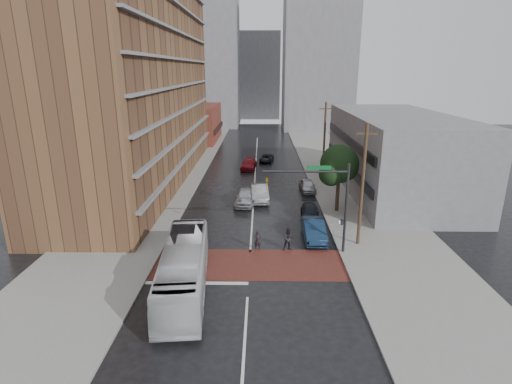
{
  "coord_description": "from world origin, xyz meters",
  "views": [
    {
      "loc": [
        0.85,
        -26.2,
        13.84
      ],
      "look_at": [
        0.39,
        7.38,
        3.5
      ],
      "focal_mm": 28.0,
      "sensor_mm": 36.0,
      "label": 1
    }
  ],
  "objects_px": {
    "transit_bus": "(184,268)",
    "car_travel_a": "(245,197)",
    "car_travel_c": "(249,164)",
    "car_parked_mid": "(310,213)",
    "pedestrian_b": "(289,239)",
    "pedestrian_a": "(258,241)",
    "car_travel_b": "(260,193)",
    "suv_travel": "(267,158)",
    "car_parked_far": "(307,186)",
    "car_parked_near": "(314,230)"
  },
  "relations": [
    {
      "from": "pedestrian_b",
      "to": "suv_travel",
      "type": "xyz_separation_m",
      "value": [
        -1.41,
        31.89,
        -0.39
      ]
    },
    {
      "from": "transit_bus",
      "to": "pedestrian_a",
      "type": "relative_size",
      "value": 7.09
    },
    {
      "from": "transit_bus",
      "to": "pedestrian_b",
      "type": "relative_size",
      "value": 5.95
    },
    {
      "from": "suv_travel",
      "to": "transit_bus",
      "type": "bearing_deg",
      "value": -88.95
    },
    {
      "from": "car_travel_b",
      "to": "suv_travel",
      "type": "distance_m",
      "value": 19.28
    },
    {
      "from": "car_travel_b",
      "to": "pedestrian_a",
      "type": "bearing_deg",
      "value": -94.22
    },
    {
      "from": "pedestrian_a",
      "to": "car_travel_b",
      "type": "xyz_separation_m",
      "value": [
        0.07,
        12.64,
        0.06
      ]
    },
    {
      "from": "car_travel_b",
      "to": "car_parked_mid",
      "type": "xyz_separation_m",
      "value": [
        4.92,
        -5.64,
        -0.23
      ]
    },
    {
      "from": "transit_bus",
      "to": "car_travel_b",
      "type": "height_order",
      "value": "transit_bus"
    },
    {
      "from": "pedestrian_b",
      "to": "car_travel_c",
      "type": "distance_m",
      "value": 27.47
    },
    {
      "from": "car_travel_a",
      "to": "car_travel_b",
      "type": "relative_size",
      "value": 0.95
    },
    {
      "from": "pedestrian_b",
      "to": "car_travel_a",
      "type": "height_order",
      "value": "pedestrian_b"
    },
    {
      "from": "car_travel_c",
      "to": "car_parked_far",
      "type": "bearing_deg",
      "value": -51.05
    },
    {
      "from": "car_travel_b",
      "to": "suv_travel",
      "type": "height_order",
      "value": "car_travel_b"
    },
    {
      "from": "transit_bus",
      "to": "car_travel_c",
      "type": "xyz_separation_m",
      "value": [
        3.15,
        33.35,
        -0.87
      ]
    },
    {
      "from": "car_travel_b",
      "to": "car_travel_c",
      "type": "height_order",
      "value": "car_travel_b"
    },
    {
      "from": "transit_bus",
      "to": "car_travel_b",
      "type": "distance_m",
      "value": 19.43
    },
    {
      "from": "transit_bus",
      "to": "car_parked_near",
      "type": "height_order",
      "value": "transit_bus"
    },
    {
      "from": "car_parked_near",
      "to": "car_parked_mid",
      "type": "relative_size",
      "value": 1.14
    },
    {
      "from": "car_parked_far",
      "to": "car_parked_near",
      "type": "bearing_deg",
      "value": -96.83
    },
    {
      "from": "suv_travel",
      "to": "car_travel_a",
      "type": "bearing_deg",
      "value": -87.38
    },
    {
      "from": "suv_travel",
      "to": "car_travel_c",
      "type": "bearing_deg",
      "value": -109.36
    },
    {
      "from": "pedestrian_a",
      "to": "car_travel_b",
      "type": "relative_size",
      "value": 0.31
    },
    {
      "from": "suv_travel",
      "to": "car_parked_far",
      "type": "height_order",
      "value": "car_parked_far"
    },
    {
      "from": "transit_bus",
      "to": "car_parked_far",
      "type": "relative_size",
      "value": 2.74
    },
    {
      "from": "car_travel_b",
      "to": "car_parked_far",
      "type": "relative_size",
      "value": 1.26
    },
    {
      "from": "car_travel_b",
      "to": "car_parked_far",
      "type": "distance_m",
      "value": 6.58
    },
    {
      "from": "car_travel_b",
      "to": "car_parked_near",
      "type": "xyz_separation_m",
      "value": [
        4.64,
        -10.44,
        -0.04
      ]
    },
    {
      "from": "pedestrian_b",
      "to": "car_parked_far",
      "type": "bearing_deg",
      "value": 67.1
    },
    {
      "from": "car_parked_mid",
      "to": "car_travel_a",
      "type": "bearing_deg",
      "value": 149.14
    },
    {
      "from": "car_travel_c",
      "to": "suv_travel",
      "type": "distance_m",
      "value": 5.4
    },
    {
      "from": "car_travel_b",
      "to": "car_travel_c",
      "type": "distance_m",
      "value": 14.63
    },
    {
      "from": "pedestrian_a",
      "to": "suv_travel",
      "type": "height_order",
      "value": "pedestrian_a"
    },
    {
      "from": "car_travel_a",
      "to": "car_travel_c",
      "type": "xyz_separation_m",
      "value": [
        -0.07,
        15.89,
        -0.13
      ]
    },
    {
      "from": "pedestrian_a",
      "to": "suv_travel",
      "type": "distance_m",
      "value": 31.91
    },
    {
      "from": "car_travel_a",
      "to": "car_parked_mid",
      "type": "height_order",
      "value": "car_travel_a"
    },
    {
      "from": "transit_bus",
      "to": "car_travel_a",
      "type": "xyz_separation_m",
      "value": [
        3.22,
        17.46,
        -0.74
      ]
    },
    {
      "from": "suv_travel",
      "to": "car_parked_far",
      "type": "bearing_deg",
      "value": -64.0
    },
    {
      "from": "car_parked_far",
      "to": "car_travel_c",
      "type": "bearing_deg",
      "value": 120.35
    },
    {
      "from": "car_travel_a",
      "to": "car_parked_mid",
      "type": "xyz_separation_m",
      "value": [
        6.49,
        -4.28,
        -0.21
      ]
    },
    {
      "from": "pedestrian_a",
      "to": "car_travel_b",
      "type": "height_order",
      "value": "car_travel_b"
    },
    {
      "from": "car_parked_near",
      "to": "pedestrian_b",
      "type": "bearing_deg",
      "value": -136.37
    },
    {
      "from": "car_travel_c",
      "to": "car_parked_mid",
      "type": "xyz_separation_m",
      "value": [
        6.56,
        -20.17,
        -0.08
      ]
    },
    {
      "from": "car_travel_b",
      "to": "suv_travel",
      "type": "bearing_deg",
      "value": 83.2
    },
    {
      "from": "car_parked_mid",
      "to": "car_parked_near",
      "type": "bearing_deg",
      "value": -90.72
    },
    {
      "from": "pedestrian_b",
      "to": "car_travel_a",
      "type": "bearing_deg",
      "value": 97.84
    },
    {
      "from": "pedestrian_b",
      "to": "car_travel_c",
      "type": "xyz_separation_m",
      "value": [
        -4.03,
        27.17,
        -0.24
      ]
    },
    {
      "from": "pedestrian_b",
      "to": "pedestrian_a",
      "type": "bearing_deg",
      "value": 168.51
    },
    {
      "from": "car_travel_b",
      "to": "car_travel_c",
      "type": "xyz_separation_m",
      "value": [
        -1.64,
        14.54,
        -0.14
      ]
    },
    {
      "from": "pedestrian_b",
      "to": "car_parked_near",
      "type": "bearing_deg",
      "value": 32.77
    }
  ]
}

